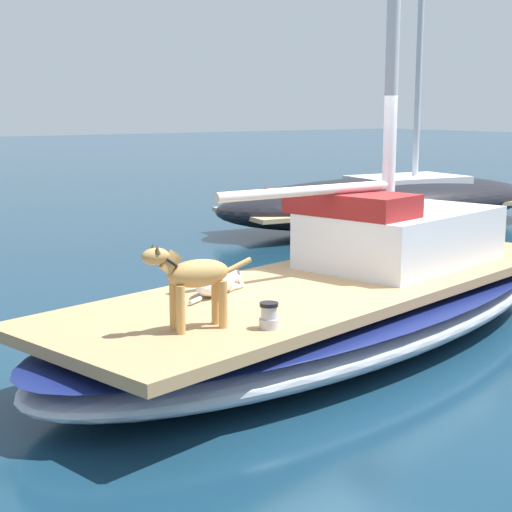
# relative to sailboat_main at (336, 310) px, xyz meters

# --- Properties ---
(ground_plane) EXTENTS (120.00, 120.00, 0.00)m
(ground_plane) POSITION_rel_sailboat_main_xyz_m (0.00, 0.00, -0.34)
(ground_plane) COLOR #143347
(sailboat_main) EXTENTS (3.92, 7.59, 0.66)m
(sailboat_main) POSITION_rel_sailboat_main_xyz_m (0.00, 0.00, 0.00)
(sailboat_main) COLOR #B2B7C1
(sailboat_main) RESTS_ON ground
(cabin_house) EXTENTS (1.82, 2.47, 0.84)m
(cabin_house) POSITION_rel_sailboat_main_xyz_m (-0.24, 1.09, 0.67)
(cabin_house) COLOR silver
(cabin_house) RESTS_ON sailboat_main
(dog_white) EXTENTS (0.54, 0.87, 0.22)m
(dog_white) POSITION_rel_sailboat_main_xyz_m (-0.16, -1.32, 0.43)
(dog_white) COLOR silver
(dog_white) RESTS_ON sailboat_main
(dog_tan) EXTENTS (0.28, 0.94, 0.70)m
(dog_tan) POSITION_rel_sailboat_main_xyz_m (0.75, -2.14, 0.75)
(dog_tan) COLOR tan
(dog_tan) RESTS_ON sailboat_main
(deck_winch) EXTENTS (0.16, 0.16, 0.21)m
(deck_winch) POSITION_rel_sailboat_main_xyz_m (1.07, -1.64, 0.42)
(deck_winch) COLOR #B7B7BC
(deck_winch) RESTS_ON sailboat_main
(coiled_rope) EXTENTS (0.32, 0.32, 0.04)m
(coiled_rope) POSITION_rel_sailboat_main_xyz_m (-0.35, -1.09, 0.35)
(coiled_rope) COLOR beige
(coiled_rope) RESTS_ON sailboat_main
(moored_boat_port_side) EXTENTS (3.55, 7.68, 6.58)m
(moored_boat_port_side) POSITION_rel_sailboat_main_xyz_m (-5.48, 6.07, 0.20)
(moored_boat_port_side) COLOR black
(moored_boat_port_side) RESTS_ON ground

